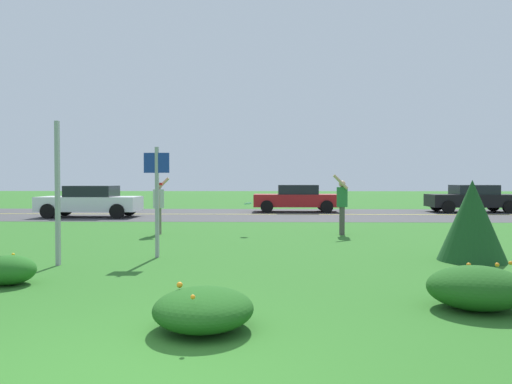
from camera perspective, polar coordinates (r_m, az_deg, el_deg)
ground_plane at (r=14.02m, az=-3.58°, el=-5.58°), size 120.00×120.00×0.00m
highway_strip at (r=23.87m, az=-1.42°, el=-2.67°), size 120.00×8.75×0.01m
highway_center_stripe at (r=23.87m, az=-1.42°, el=-2.66°), size 120.00×0.16×0.00m
daylily_clump_front_center at (r=7.10m, az=24.80°, el=-10.30°), size 1.30×1.11×0.61m
daylily_clump_mid_center at (r=8.90m, az=-27.34°, el=-8.24°), size 0.86×0.76×0.48m
daylily_clump_mid_left at (r=5.68m, az=-6.28°, el=-13.66°), size 1.16×1.25×0.52m
sign_post_near_path at (r=10.35m, az=-22.55°, el=-0.15°), size 0.07×0.10×2.89m
sign_post_by_roadside at (r=10.76m, az=-11.71°, el=0.18°), size 0.56×0.10×2.44m
evergreen_shrub_side at (r=11.11m, az=24.31°, el=-3.10°), size 1.40×1.40×1.72m
person_thrower_red_cap_gray_shirt at (r=15.34m, az=-11.51°, el=-1.26°), size 0.48×0.49×1.80m
person_catcher_green_shirt at (r=15.22m, az=10.19°, el=-1.17°), size 0.49×0.49×1.89m
frisbee_pale_blue at (r=15.01m, az=-0.97°, el=-1.39°), size 0.26×0.25×0.11m
car_black_leftmost at (r=27.93m, az=24.33°, el=-0.69°), size 4.50×2.00×1.45m
car_red_center_left at (r=25.80m, az=4.81°, el=-0.73°), size 4.50×2.00×1.45m
car_white_center_right at (r=23.34m, az=-19.10°, el=-1.03°), size 4.50×2.00×1.45m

